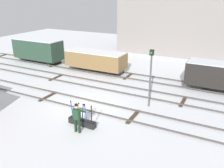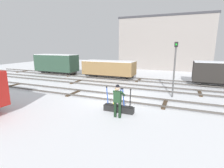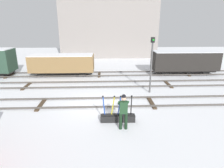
{
  "view_description": "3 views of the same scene",
  "coord_description": "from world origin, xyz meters",
  "px_view_note": "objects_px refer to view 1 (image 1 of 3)",
  "views": [
    {
      "loc": [
        8.51,
        -12.63,
        7.36
      ],
      "look_at": [
        1.17,
        1.59,
        1.33
      ],
      "focal_mm": 38.28,
      "sensor_mm": 36.0,
      "label": 1
    },
    {
      "loc": [
        4.41,
        -11.18,
        3.75
      ],
      "look_at": [
        -0.5,
        0.74,
        0.89
      ],
      "focal_mm": 27.64,
      "sensor_mm": 36.0,
      "label": 2
    },
    {
      "loc": [
        0.49,
        -11.27,
        4.93
      ],
      "look_at": [
        1.04,
        1.71,
        0.78
      ],
      "focal_mm": 30.62,
      "sensor_mm": 36.0,
      "label": 3
    }
  ],
  "objects_px": {
    "signal_post": "(151,73)",
    "switch_lever_frame": "(82,121)",
    "rail_worker": "(77,116)",
    "freight_car_mid_siding": "(38,49)",
    "freight_car_back_track": "(96,60)"
  },
  "relations": [
    {
      "from": "switch_lever_frame",
      "to": "rail_worker",
      "type": "distance_m",
      "value": 1.09
    },
    {
      "from": "rail_worker",
      "to": "freight_car_mid_siding",
      "type": "bearing_deg",
      "value": 141.9
    },
    {
      "from": "rail_worker",
      "to": "freight_car_back_track",
      "type": "bearing_deg",
      "value": 116.88
    },
    {
      "from": "freight_car_back_track",
      "to": "switch_lever_frame",
      "type": "bearing_deg",
      "value": -63.32
    },
    {
      "from": "signal_post",
      "to": "switch_lever_frame",
      "type": "bearing_deg",
      "value": -122.08
    },
    {
      "from": "switch_lever_frame",
      "to": "rail_worker",
      "type": "bearing_deg",
      "value": -73.07
    },
    {
      "from": "signal_post",
      "to": "rail_worker",
      "type": "bearing_deg",
      "value": -116.25
    },
    {
      "from": "rail_worker",
      "to": "freight_car_mid_siding",
      "type": "relative_size",
      "value": 0.31
    },
    {
      "from": "switch_lever_frame",
      "to": "signal_post",
      "type": "xyz_separation_m",
      "value": [
        2.69,
        4.29,
        2.2
      ]
    },
    {
      "from": "switch_lever_frame",
      "to": "signal_post",
      "type": "distance_m",
      "value": 5.52
    },
    {
      "from": "freight_car_back_track",
      "to": "signal_post",
      "type": "bearing_deg",
      "value": -34.9
    },
    {
      "from": "switch_lever_frame",
      "to": "freight_car_back_track",
      "type": "xyz_separation_m",
      "value": [
        -4.73,
        9.51,
        0.96
      ]
    },
    {
      "from": "rail_worker",
      "to": "freight_car_mid_siding",
      "type": "distance_m",
      "value": 16.2
    },
    {
      "from": "signal_post",
      "to": "freight_car_mid_siding",
      "type": "relative_size",
      "value": 0.7
    },
    {
      "from": "rail_worker",
      "to": "freight_car_mid_siding",
      "type": "height_order",
      "value": "freight_car_mid_siding"
    }
  ]
}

